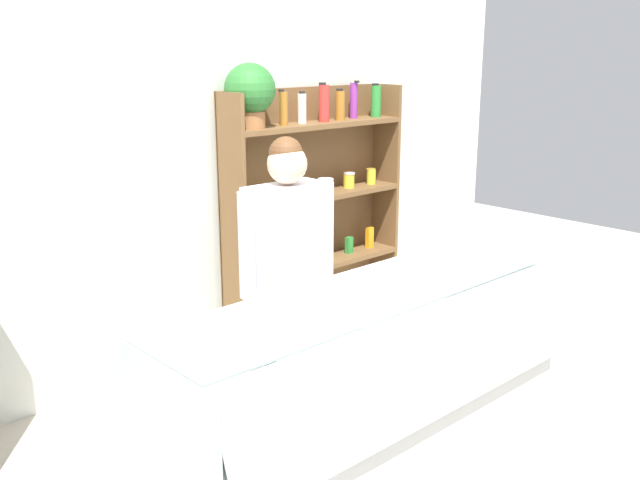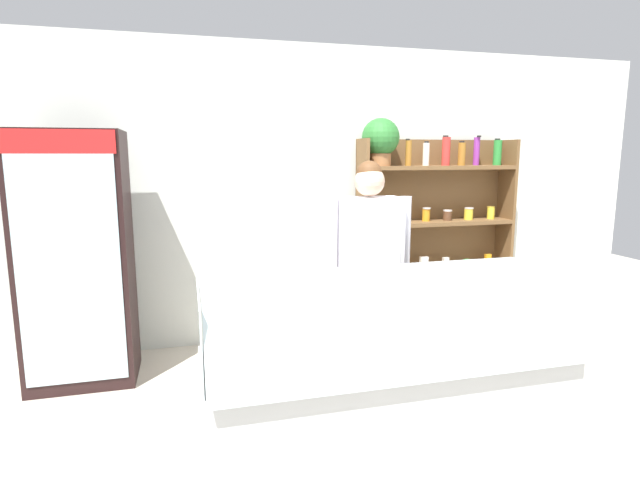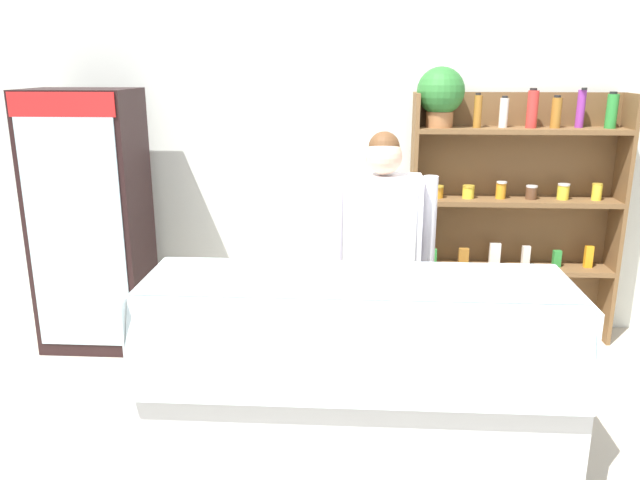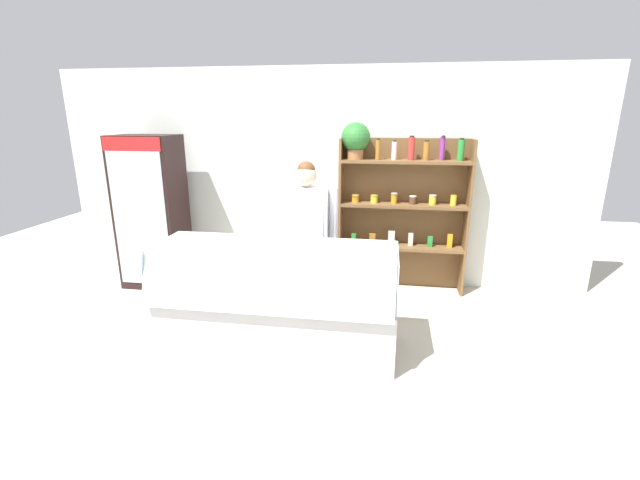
{
  "view_description": "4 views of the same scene",
  "coord_description": "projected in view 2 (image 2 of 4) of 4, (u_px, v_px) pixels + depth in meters",
  "views": [
    {
      "loc": [
        -2.38,
        -2.09,
        2.14
      ],
      "look_at": [
        0.15,
        0.65,
        1.13
      ],
      "focal_mm": 40.0,
      "sensor_mm": 36.0,
      "label": 1
    },
    {
      "loc": [
        -1.2,
        -2.57,
        1.72
      ],
      "look_at": [
        -0.38,
        0.49,
        1.18
      ],
      "focal_mm": 28.0,
      "sensor_mm": 36.0,
      "label": 2
    },
    {
      "loc": [
        -0.08,
        -2.89,
        2.07
      ],
      "look_at": [
        -0.3,
        0.82,
        1.01
      ],
      "focal_mm": 35.0,
      "sensor_mm": 36.0,
      "label": 3
    },
    {
      "loc": [
        0.9,
        -3.44,
        2.13
      ],
      "look_at": [
        0.24,
        0.68,
        0.9
      ],
      "focal_mm": 24.0,
      "sensor_mm": 36.0,
      "label": 4
    }
  ],
  "objects": [
    {
      "name": "ground_plane",
      "position": [
        401.0,
        440.0,
        3.04
      ],
      "size": [
        12.0,
        12.0,
        0.0
      ],
      "primitive_type": "plane",
      "color": "beige"
    },
    {
      "name": "back_wall",
      "position": [
        319.0,
        195.0,
        4.69
      ],
      "size": [
        6.8,
        0.1,
        2.7
      ],
      "primitive_type": "cube",
      "color": "silver",
      "rests_on": "ground"
    },
    {
      "name": "drinks_fridge",
      "position": [
        77.0,
        260.0,
        3.71
      ],
      "size": [
        0.76,
        0.55,
        1.9
      ],
      "color": "black",
      "rests_on": "ground"
    },
    {
      "name": "shelving_unit",
      "position": [
        423.0,
        209.0,
        4.75
      ],
      "size": [
        1.54,
        0.34,
        2.05
      ],
      "color": "brown",
      "rests_on": "ground"
    },
    {
      "name": "deli_display_case",
      "position": [
        386.0,
        389.0,
        3.04
      ],
      "size": [
        2.2,
        0.82,
        1.01
      ],
      "color": "silver",
      "rests_on": "ground"
    },
    {
      "name": "shop_clerk",
      "position": [
        369.0,
        254.0,
        3.68
      ],
      "size": [
        0.66,
        0.25,
        1.68
      ],
      "color": "#2D2D38",
      "rests_on": "ground"
    }
  ]
}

